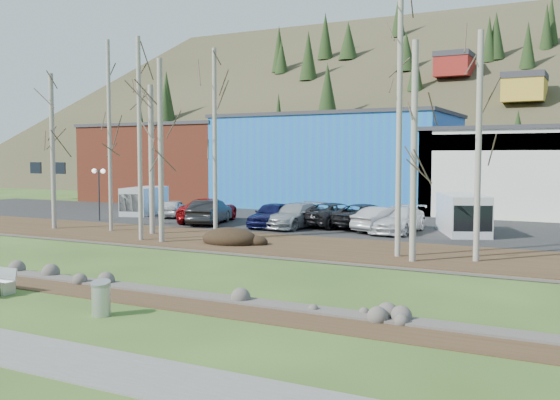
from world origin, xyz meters
The scene contains 35 objects.
ground centered at (0.00, 0.00, 0.00)m, with size 200.00×200.00×0.00m, color #304C1A.
dirt_strip centered at (0.00, 2.10, 0.01)m, with size 80.00×1.80×0.03m, color #382616.
near_bank_rocks centered at (0.00, 3.10, 0.00)m, with size 80.00×0.80×0.50m, color #47423D, non-canonical shape.
river centered at (0.00, 7.20, 0.00)m, with size 80.00×8.00×0.90m, color #131D31, non-canonical shape.
far_bank_rocks centered at (0.00, 11.30, 0.00)m, with size 80.00×0.80×0.46m, color #47423D, non-canonical shape.
far_bank centered at (0.00, 14.50, 0.07)m, with size 80.00×7.00×0.15m, color #382616.
parking_lot centered at (0.00, 25.00, 0.07)m, with size 80.00×14.00×0.14m, color black.
building_brick centered at (-24.00, 39.00, 3.91)m, with size 16.32×12.24×7.80m.
building_blue centered at (-6.00, 39.00, 4.16)m, with size 20.40×12.24×8.30m.
building_white centered at (12.00, 38.98, 3.41)m, with size 18.36×12.24×6.80m.
hillside centered at (0.00, 84.00, 17.50)m, with size 160.00×72.00×35.00m, color #34321D, non-canonical shape.
litter_bin centered at (2.77, -0.16, 0.46)m, with size 0.54×0.54×0.93m, color #BABDC0.
seagull centered at (-2.80, 1.16, 0.15)m, with size 0.38×0.18×0.28m.
dirt_mound centered at (-1.39, 13.36, 0.45)m, with size 3.03×2.14×0.59m, color black.
birch_0 centered at (-14.58, 14.03, 4.88)m, with size 0.28×0.28×9.46m.
birch_1 centered at (-10.63, 14.75, 5.79)m, with size 0.22×0.22×11.27m.
birch_2 centered at (-7.50, 14.75, 4.39)m, with size 0.31×0.31×8.48m.
birch_3 centered at (-6.31, 12.34, 5.49)m, with size 0.23×0.23×10.69m.
birch_4 centered at (-4.86, 12.26, 4.86)m, with size 0.28×0.28×9.43m.
birch_5 centered at (-2.82, 14.22, 5.19)m, with size 0.23×0.23×10.09m.
birch_6 centered at (8.36, 12.37, 4.77)m, with size 0.27×0.27×9.24m.
birch_7 centered at (10.76, 13.62, 4.98)m, with size 0.26×0.26×9.65m.
birch_8 centered at (7.42, 13.33, 6.65)m, with size 0.25×0.25×13.00m.
street_lamp centered at (-15.45, 18.81, 2.97)m, with size 1.35×0.56×3.60m.
car_0 centered at (-12.45, 23.27, 0.79)m, with size 1.53×3.80×1.29m, color silver.
car_1 centered at (-7.44, 20.50, 0.93)m, with size 1.68×4.80×1.58m, color black.
car_2 centered at (-8.26, 21.58, 0.95)m, with size 2.68×5.80×1.61m, color #9F0F14.
car_3 centered at (-1.55, 21.25, 0.91)m, with size 2.15×5.28×1.53m, color #A6AAAE.
car_4 centered at (-2.97, 20.86, 0.92)m, with size 1.85×4.59×1.56m, color #121649.
car_5 centered at (4.13, 21.73, 0.88)m, with size 1.57×4.50×1.48m, color #A9AAAC.
car_6 centered at (2.49, 23.10, 0.90)m, with size 2.51×5.45×1.51m, color black.
car_7 centered at (4.88, 21.81, 0.91)m, with size 2.15×5.29×1.53m, color white.
car_8 centered at (0.39, 23.10, 0.90)m, with size 2.51×5.45×1.51m, color black.
van_white centered at (8.40, 22.77, 1.27)m, with size 4.01×5.60×2.26m.
van_grey centered at (-15.78, 23.86, 1.18)m, with size 3.18×5.11×2.08m.
Camera 1 is at (15.51, -13.41, 4.57)m, focal length 40.00 mm.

